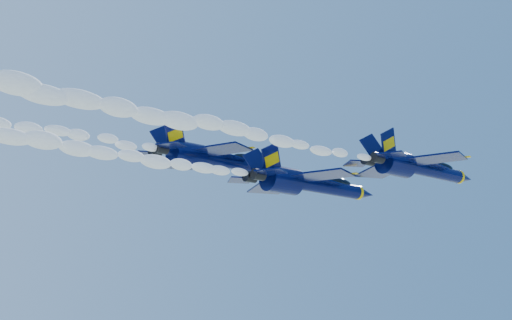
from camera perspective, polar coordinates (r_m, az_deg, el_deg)
jet_lead at (r=78.24m, az=12.73°, el=-0.56°), size 17.24×14.14×6.41m
smoke_trail_jet_lead at (r=58.83m, az=-5.63°, el=3.13°), size 44.03×1.92×1.73m
jet_second at (r=81.01m, az=4.14°, el=-1.87°), size 19.28×15.81×7.16m
smoke_trail_jet_second at (r=64.90m, az=-15.96°, el=1.27°), size 44.03×2.15×1.93m
jet_third at (r=84.81m, az=-3.44°, el=0.14°), size 18.84×15.45×7.00m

